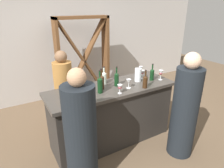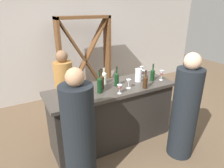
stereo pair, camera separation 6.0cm
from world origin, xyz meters
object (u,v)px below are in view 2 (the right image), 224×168
Objects in this scene: wine_glass_near_center at (129,82)px; wine_bottle_leftmost_dark_green at (100,84)px; person_right_guest at (65,95)px; wine_bottle_second_left_amber_brown at (101,81)px; wine_glass_near_left at (119,87)px; wine_glass_far_left at (143,73)px; water_pitcher at (138,75)px; wine_bottle_rightmost_amber_brown at (145,81)px; wine_bottle_far_right_dark_green at (153,74)px; wine_glass_far_center at (141,69)px; person_center_guest at (185,111)px; person_left_guest at (79,138)px; wine_bottle_center_clear_pale at (104,77)px; wine_glass_near_right at (162,74)px; wine_bottle_second_right_dark_green at (117,79)px; wine_rack at (85,61)px.

wine_bottle_leftmost_dark_green is at bearing 171.81° from wine_glass_near_center.
wine_bottle_second_left_amber_brown is at bearing 14.24° from person_right_guest.
wine_glass_far_left reaches higher than wine_glass_near_left.
water_pitcher reaches higher than wine_glass_near_center.
wine_bottle_far_right_dark_green is (0.31, 0.20, 0.00)m from wine_bottle_rightmost_amber_brown.
wine_glass_far_center is (0.98, 0.33, -0.01)m from wine_bottle_leftmost_dark_green.
wine_bottle_rightmost_amber_brown is (0.67, -0.18, -0.02)m from wine_bottle_leftmost_dark_green.
person_center_guest is (0.33, -0.51, -0.35)m from wine_bottle_rightmost_amber_brown.
person_left_guest is (-0.75, -0.36, -0.34)m from wine_glass_near_left.
person_left_guest is 1.33m from person_right_guest.
wine_bottle_rightmost_amber_brown is 0.44m from wine_glass_near_left.
person_left_guest reaches higher than wine_glass_near_center.
wine_glass_near_center is 0.66× the size of water_pitcher.
wine_bottle_second_left_amber_brown is at bearing -128.16° from wine_bottle_center_clear_pale.
wine_bottle_leftmost_dark_green reaches higher than wine_bottle_second_left_amber_brown.
wine_bottle_center_clear_pale is 1.97× the size of wine_glass_near_center.
wine_bottle_rightmost_amber_brown is 1.68× the size of wine_glass_near_right.
wine_bottle_second_left_amber_brown is at bearing 54.49° from wine_bottle_leftmost_dark_green.
wine_bottle_rightmost_amber_brown is at bearing -41.28° from wine_bottle_second_right_dark_green.
person_center_guest reaches higher than wine_bottle_far_right_dark_green.
wine_rack is 12.08× the size of wine_glass_far_center.
person_left_guest is at bearing -153.91° from wine_glass_far_left.
wine_bottle_center_clear_pale is 0.65m from wine_bottle_rightmost_amber_brown.
person_right_guest reaches higher than wine_glass_near_center.
wine_bottle_second_left_amber_brown is (0.08, 0.11, -0.01)m from wine_bottle_leftmost_dark_green.
wine_bottle_leftmost_dark_green reaches higher than wine_glass_far_left.
wine_bottle_center_clear_pale is 0.82m from person_right_guest.
person_left_guest is (-1.50, -0.85, -0.36)m from wine_glass_far_center.
person_right_guest reaches higher than wine_bottle_second_right_dark_green.
wine_bottle_rightmost_amber_brown is at bearing -121.38° from wine_glass_far_center.
wine_bottle_far_right_dark_green reaches higher than wine_glass_near_center.
wine_bottle_leftmost_dark_green is 1.21× the size of wine_bottle_center_clear_pale.
person_left_guest reaches higher than wine_glass_near_left.
wine_bottle_second_left_amber_brown is 2.21× the size of wine_glass_near_center.
wine_bottle_second_right_dark_green is at bearing 67.45° from wine_glass_near_left.
person_center_guest is (0.77, -0.53, -0.33)m from wine_glass_near_left.
wine_glass_far_center is 0.10× the size of person_center_guest.
wine_rack is 1.68m from wine_bottle_second_left_amber_brown.
wine_bottle_second_right_dark_green is at bearing 35.27° from person_center_guest.
wine_bottle_leftmost_dark_green is at bearing 165.07° from wine_bottle_rightmost_amber_brown.
wine_rack is 1.81m from wine_bottle_leftmost_dark_green.
water_pitcher is at bearing 29.42° from wine_glass_near_center.
wine_glass_near_center is 0.90m from person_center_guest.
wine_bottle_second_right_dark_green is at bearing -55.14° from wine_bottle_center_clear_pale.
wine_rack is 1.81m from wine_glass_near_center.
wine_bottle_far_right_dark_green is 1.68× the size of wine_glass_near_right.
wine_glass_near_left is at bearing -112.55° from wine_bottle_second_right_dark_green.
wine_glass_far_center is at bearing 58.62° from wine_bottle_rightmost_amber_brown.
person_left_guest reaches higher than wine_glass_far_center.
wine_glass_far_center is (0.76, 0.04, 0.01)m from wine_bottle_center_clear_pale.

